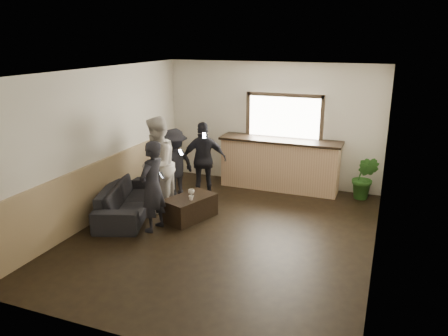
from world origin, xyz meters
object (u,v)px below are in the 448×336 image
at_px(potted_plant, 365,178).
at_px(bar_counter, 280,161).
at_px(sofa, 128,199).
at_px(cup_a, 191,192).
at_px(person_d, 204,160).
at_px(coffee_table, 190,208).
at_px(cup_b, 191,198).
at_px(person_a, 152,186).
at_px(person_b, 157,165).
at_px(person_c, 174,164).

bearing_deg(potted_plant, bar_counter, 178.58).
bearing_deg(sofa, cup_a, -90.60).
distance_m(potted_plant, person_d, 3.42).
bearing_deg(sofa, coffee_table, -97.81).
distance_m(cup_b, person_a, 0.80).
height_order(cup_a, person_d, person_d).
relative_size(coffee_table, person_a, 0.60).
xyz_separation_m(sofa, person_b, (0.46, 0.40, 0.64)).
bearing_deg(cup_a, potted_plant, 35.03).
height_order(cup_a, cup_b, cup_a).
distance_m(coffee_table, person_d, 1.38).
height_order(sofa, cup_b, sofa).
distance_m(coffee_table, person_c, 1.28).
bearing_deg(potted_plant, cup_a, -144.97).
distance_m(cup_a, person_d, 1.14).
distance_m(sofa, coffee_table, 1.24).
xyz_separation_m(coffee_table, cup_a, (-0.04, 0.15, 0.27)).
relative_size(bar_counter, person_c, 1.78).
height_order(bar_counter, cup_a, bar_counter).
distance_m(sofa, cup_a, 1.25).
bearing_deg(person_d, person_a, 58.29).
bearing_deg(person_a, sofa, -111.48).
distance_m(coffee_table, potted_plant, 3.77).
bearing_deg(sofa, cup_b, -104.47).
bearing_deg(coffee_table, cup_b, -55.17).
xyz_separation_m(bar_counter, sofa, (-2.36, -2.56, -0.34)).
height_order(potted_plant, person_d, person_d).
xyz_separation_m(bar_counter, potted_plant, (1.85, -0.05, -0.16)).
height_order(bar_counter, sofa, bar_counter).
bearing_deg(person_d, coffee_table, 73.90).
bearing_deg(person_b, cup_a, 77.59).
xyz_separation_m(person_c, person_d, (0.53, 0.34, 0.06)).
height_order(person_a, person_c, person_a).
bearing_deg(person_c, potted_plant, 132.66).
bearing_deg(person_c, cup_a, 67.29).
bearing_deg(potted_plant, person_b, -150.51).
bearing_deg(potted_plant, person_d, -161.93).
bearing_deg(coffee_table, cup_a, 104.23).
height_order(cup_b, person_b, person_b).
relative_size(coffee_table, cup_b, 10.49).
distance_m(potted_plant, person_b, 4.34).
bearing_deg(person_a, potted_plant, 137.30).
relative_size(potted_plant, person_a, 0.59).
bearing_deg(cup_b, coffee_table, 124.83).
relative_size(sofa, person_d, 1.28).
height_order(sofa, cup_a, sofa).
relative_size(bar_counter, person_a, 1.65).
xyz_separation_m(cup_b, person_c, (-0.86, 1.02, 0.27)).
height_order(potted_plant, person_c, person_c).
xyz_separation_m(cup_b, potted_plant, (2.90, 2.41, -0.00)).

